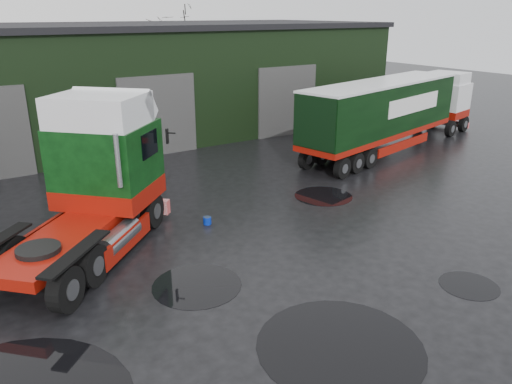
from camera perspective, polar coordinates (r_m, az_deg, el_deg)
ground at (r=13.91m, az=4.06°, el=-10.03°), size 100.00×100.00×0.00m
warehouse at (r=31.24m, az=-15.53°, el=12.28°), size 32.40×12.40×6.30m
hero_tractor at (r=15.08m, az=-20.37°, el=0.80°), size 7.50×7.50×4.63m
lorry_right at (r=26.20m, az=14.08°, el=8.19°), size 14.41×5.60×3.74m
wash_bucket at (r=17.34m, az=-5.60°, el=-3.27°), size 0.29×0.29×0.26m
tree_back_b at (r=43.32m, az=-9.46°, el=15.46°), size 4.40×4.40×7.50m
puddle_0 at (r=11.62m, az=9.57°, el=-17.01°), size 3.71×3.71×0.01m
puddle_1 at (r=20.06m, az=7.71°, el=-0.46°), size 2.30×2.30×0.01m
puddle_3 at (r=14.78m, az=23.17°, el=-9.79°), size 1.56×1.56×0.01m
puddle_4 at (r=13.73m, az=-6.76°, el=-10.54°), size 2.42×2.42×0.01m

